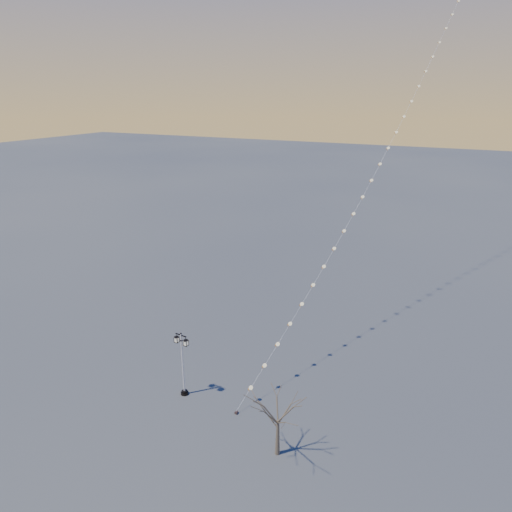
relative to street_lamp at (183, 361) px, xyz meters
The scene contains 4 objects.
ground 3.09m from the street_lamp, 21.13° to the right, with size 300.00×300.00×0.00m, color #454746.
street_lamp is the anchor object (origin of this frame).
bare_tree 7.50m from the street_lamp, 15.86° to the right, with size 2.35×2.35×3.90m.
kite_train 25.40m from the street_lamp, 68.13° to the left, with size 8.82×40.45×32.94m.
Camera 1 is at (12.50, -18.67, 17.84)m, focal length 31.65 mm.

